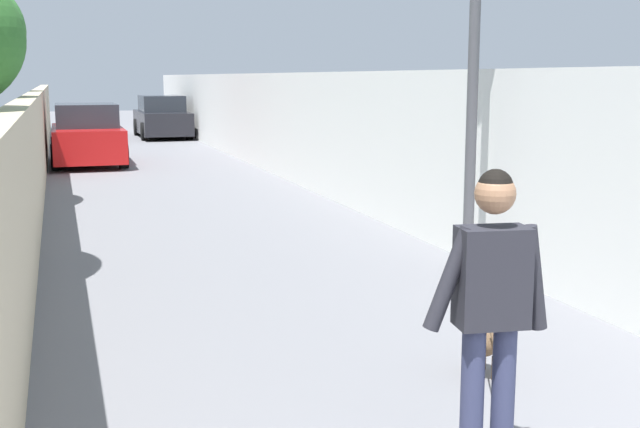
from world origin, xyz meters
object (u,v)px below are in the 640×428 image
object	(u,v)px
car_near	(87,136)
lamp_post	(475,24)
person_skateboarder	(491,295)
dog	(480,338)
car_far	(162,118)

from	to	relation	value
car_near	lamp_post	bearing A→B (deg)	-165.16
person_skateboarder	dog	bearing A→B (deg)	-28.04
lamp_post	person_skateboarder	size ratio (longest dim) A/B	2.43
dog	person_skateboarder	bearing A→B (deg)	151.96
lamp_post	car_far	world-z (taller)	lamp_post
car_near	car_far	distance (m)	9.29
lamp_post	car_far	distance (m)	22.39
car_far	car_near	bearing A→B (deg)	161.34
dog	lamp_post	bearing A→B (deg)	-26.61
dog	car_near	xyz separation A→B (m)	(16.18, 2.22, 0.44)
lamp_post	car_near	xyz separation A→B (m)	(13.48, 3.57, -2.05)
lamp_post	dog	distance (m)	3.91
person_skateboarder	dog	size ratio (longest dim) A/B	0.98
person_skateboarder	car_far	distance (m)	26.43
person_skateboarder	car_near	xyz separation A→B (m)	(17.58, 1.48, -0.33)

